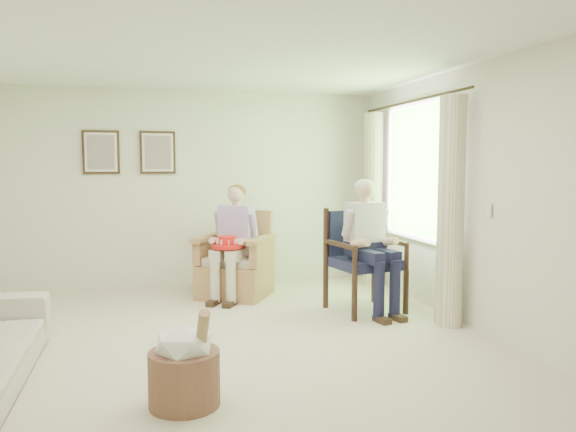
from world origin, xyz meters
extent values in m
plane|color=beige|center=(0.00, 0.00, 0.00)|extent=(5.50, 5.50, 0.00)
cube|color=silver|center=(0.00, 2.75, 1.30)|extent=(5.00, 0.04, 2.60)
cube|color=silver|center=(0.00, -2.75, 1.30)|extent=(5.00, 0.04, 2.60)
cube|color=silver|center=(2.50, 0.00, 1.30)|extent=(0.04, 5.50, 2.60)
cube|color=white|center=(0.00, 0.00, 2.60)|extent=(5.00, 5.50, 0.02)
cube|color=#2D6B23|center=(2.47, 1.20, 1.55)|extent=(0.02, 1.40, 1.50)
cube|color=white|center=(2.46, 1.20, 2.33)|extent=(0.04, 1.52, 0.06)
cube|color=white|center=(2.46, 1.20, 0.77)|extent=(0.04, 1.52, 0.06)
cylinder|color=#382114|center=(2.37, 1.20, 2.35)|extent=(0.03, 2.50, 0.03)
cylinder|color=beige|center=(2.33, 0.22, 1.15)|extent=(0.34, 0.34, 2.30)
cylinder|color=beige|center=(2.33, 2.18, 1.15)|extent=(0.34, 0.34, 2.30)
cube|color=#382114|center=(-1.15, 2.72, 1.78)|extent=(0.45, 0.03, 0.55)
cube|color=silver|center=(-1.15, 2.70, 1.78)|extent=(0.39, 0.01, 0.49)
cube|color=tan|center=(-1.15, 2.69, 1.78)|extent=(0.33, 0.01, 0.43)
cube|color=#382114|center=(-0.45, 2.72, 1.78)|extent=(0.45, 0.03, 0.55)
cube|color=silver|center=(-0.45, 2.70, 1.78)|extent=(0.39, 0.01, 0.49)
cube|color=tan|center=(-0.45, 2.69, 1.78)|extent=(0.33, 0.01, 0.43)
cube|color=tan|center=(0.43, 1.99, 0.20)|extent=(0.78, 0.76, 0.41)
cube|color=beige|center=(0.43, 1.96, 0.46)|extent=(0.60, 0.58, 0.10)
cube|color=tan|center=(0.43, 2.31, 0.74)|extent=(0.72, 0.22, 0.61)
cube|color=tan|center=(0.07, 1.99, 0.56)|extent=(0.10, 0.70, 0.29)
cube|color=tan|center=(0.79, 1.99, 0.56)|extent=(0.10, 0.70, 0.29)
cylinder|color=black|center=(1.39, 0.63, 0.24)|extent=(0.06, 0.06, 0.48)
cylinder|color=black|center=(2.04, 0.63, 0.24)|extent=(0.06, 0.06, 0.48)
cylinder|color=black|center=(1.39, 1.24, 0.24)|extent=(0.06, 0.06, 0.48)
cylinder|color=black|center=(2.04, 1.24, 0.24)|extent=(0.06, 0.06, 0.48)
cube|color=#1C1D3D|center=(1.72, 0.93, 0.54)|extent=(0.63, 0.61, 0.11)
cube|color=#1C1D3D|center=(1.72, 1.23, 0.83)|extent=(0.59, 0.08, 0.55)
cube|color=beige|center=(0.43, 1.96, 0.62)|extent=(0.40, 0.26, 0.16)
cube|color=#BE9ADA|center=(0.43, 1.98, 0.90)|extent=(0.39, 0.24, 0.46)
sphere|color=#DDAD8E|center=(0.43, 1.97, 1.27)|extent=(0.21, 0.21, 0.21)
ellipsoid|color=brown|center=(0.43, 1.99, 1.29)|extent=(0.22, 0.22, 0.18)
cube|color=beige|center=(0.33, 1.74, 0.57)|extent=(0.14, 0.44, 0.13)
cube|color=beige|center=(0.53, 1.74, 0.57)|extent=(0.14, 0.44, 0.13)
cylinder|color=beige|center=(0.33, 1.54, 0.29)|extent=(0.12, 0.12, 0.52)
cylinder|color=beige|center=(0.53, 1.54, 0.29)|extent=(0.12, 0.12, 0.52)
cube|color=#181834|center=(1.72, 0.93, 0.70)|extent=(0.40, 0.26, 0.16)
cube|color=silver|center=(1.72, 0.95, 0.98)|extent=(0.39, 0.24, 0.46)
sphere|color=#DDAD8E|center=(1.72, 0.94, 1.35)|extent=(0.21, 0.21, 0.21)
ellipsoid|color=#B7B2AD|center=(1.72, 0.97, 1.38)|extent=(0.22, 0.22, 0.18)
cube|color=#181834|center=(1.62, 0.71, 0.65)|extent=(0.14, 0.44, 0.13)
cube|color=#181834|center=(1.82, 0.71, 0.65)|extent=(0.14, 0.44, 0.13)
cylinder|color=#181834|center=(1.62, 0.51, 0.33)|extent=(0.12, 0.12, 0.60)
cylinder|color=#181834|center=(1.82, 0.51, 0.33)|extent=(0.12, 0.12, 0.60)
cylinder|color=red|center=(0.30, 1.72, 0.67)|extent=(0.38, 0.38, 0.04)
cylinder|color=red|center=(0.30, 1.72, 0.73)|extent=(0.21, 0.21, 0.12)
cube|color=white|center=(0.41, 1.72, 0.73)|extent=(0.05, 0.01, 0.05)
cube|color=white|center=(0.37, 1.79, 0.73)|extent=(0.04, 0.04, 0.05)
cube|color=white|center=(0.30, 1.82, 0.73)|extent=(0.01, 0.04, 0.05)
cube|color=white|center=(0.22, 1.79, 0.73)|extent=(0.04, 0.04, 0.05)
cube|color=white|center=(0.19, 1.72, 0.73)|extent=(0.04, 0.01, 0.05)
cube|color=white|center=(0.22, 1.64, 0.73)|extent=(0.04, 0.04, 0.05)
cube|color=white|center=(0.30, 1.61, 0.73)|extent=(0.01, 0.04, 0.05)
cube|color=white|center=(0.37, 1.64, 0.73)|extent=(0.04, 0.04, 0.05)
cylinder|color=#A06D57|center=(-0.41, -1.06, 0.19)|extent=(0.60, 0.60, 0.37)
ellipsoid|color=white|center=(-0.41, -1.06, 0.43)|extent=(0.43, 0.43, 0.26)
cylinder|color=#A57F56|center=(-0.30, -1.12, 0.43)|extent=(0.19, 0.34, 0.56)
camera|label=1|loc=(-0.66, -4.78, 1.62)|focal=35.00mm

